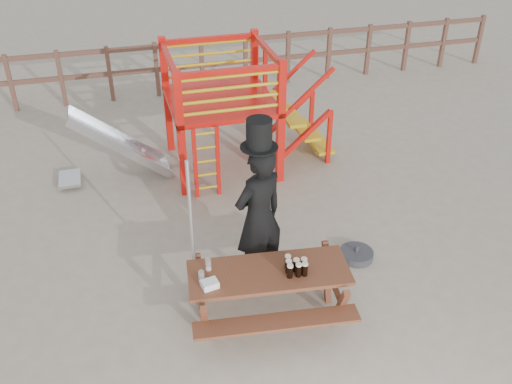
# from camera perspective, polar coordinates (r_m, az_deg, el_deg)

# --- Properties ---
(ground) EXTENTS (60.00, 60.00, 0.00)m
(ground) POSITION_cam_1_polar(r_m,az_deg,el_deg) (7.25, 1.36, -11.00)
(ground) COLOR tan
(ground) RESTS_ON ground
(back_fence) EXTENTS (15.09, 0.09, 1.20)m
(back_fence) POSITION_cam_1_polar(r_m,az_deg,el_deg) (12.86, -7.70, 12.81)
(back_fence) COLOR brown
(back_fence) RESTS_ON ground
(playground_fort) EXTENTS (4.71, 1.84, 2.10)m
(playground_fort) POSITION_cam_1_polar(r_m,az_deg,el_deg) (9.61, -3.96, 8.31)
(playground_fort) COLOR red
(playground_fort) RESTS_ON ground
(picnic_table) EXTENTS (1.98, 1.47, 0.72)m
(picnic_table) POSITION_cam_1_polar(r_m,az_deg,el_deg) (6.76, 1.28, -9.63)
(picnic_table) COLOR brown
(picnic_table) RESTS_ON ground
(man_with_hat) EXTENTS (0.83, 0.71, 2.29)m
(man_with_hat) POSITION_cam_1_polar(r_m,az_deg,el_deg) (6.97, 0.29, -2.18)
(man_with_hat) COLOR black
(man_with_hat) RESTS_ON ground
(metal_pole) EXTENTS (0.04, 0.04, 2.04)m
(metal_pole) POSITION_cam_1_polar(r_m,az_deg,el_deg) (6.62, -6.38, -4.59)
(metal_pole) COLOR #B2B2B7
(metal_pole) RESTS_ON ground
(parasol_base) EXTENTS (0.47, 0.47, 0.20)m
(parasol_base) POSITION_cam_1_polar(r_m,az_deg,el_deg) (8.00, 9.98, -6.18)
(parasol_base) COLOR #323236
(parasol_base) RESTS_ON ground
(paper_bag) EXTENTS (0.20, 0.17, 0.08)m
(paper_bag) POSITION_cam_1_polar(r_m,az_deg,el_deg) (6.38, -4.64, -9.17)
(paper_bag) COLOR white
(paper_bag) RESTS_ON picnic_table
(stout_pints) EXTENTS (0.26, 0.25, 0.17)m
(stout_pints) POSITION_cam_1_polar(r_m,az_deg,el_deg) (6.53, 3.98, -7.46)
(stout_pints) COLOR black
(stout_pints) RESTS_ON picnic_table
(empty_glasses) EXTENTS (0.18, 0.26, 0.15)m
(empty_glasses) POSITION_cam_1_polar(r_m,az_deg,el_deg) (6.51, -5.13, -7.87)
(empty_glasses) COLOR silver
(empty_glasses) RESTS_ON picnic_table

